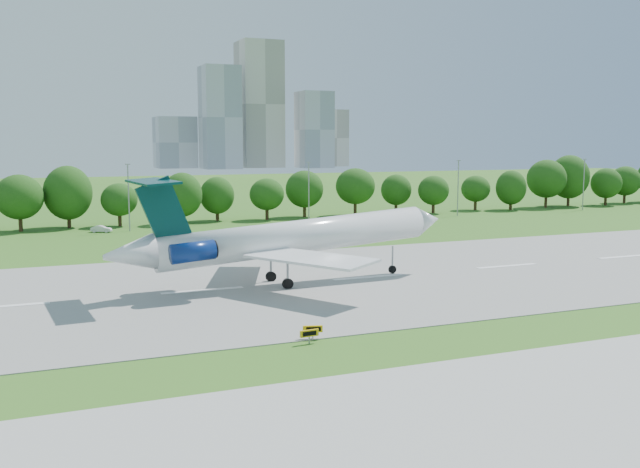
{
  "coord_description": "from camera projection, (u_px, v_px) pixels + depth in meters",
  "views": [
    {
      "loc": [
        -37.24,
        -49.7,
        15.96
      ],
      "look_at": [
        -9.14,
        18.0,
        6.54
      ],
      "focal_mm": 40.0,
      "sensor_mm": 36.0,
      "label": 1
    }
  ],
  "objects": [
    {
      "name": "light_poles",
      "position": [
        223.0,
        194.0,
        135.08
      ],
      "size": [
        175.9,
        0.25,
        12.19
      ],
      "color": "gray",
      "rests_on": "ground"
    },
    {
      "name": "tree_line",
      "position": [
        222.0,
        191.0,
        145.22
      ],
      "size": [
        288.4,
        8.4,
        10.4
      ],
      "color": "#382314",
      "rests_on": "ground"
    },
    {
      "name": "taxi_sign_left",
      "position": [
        309.0,
        334.0,
        56.8
      ],
      "size": [
        1.62,
        0.33,
        1.13
      ],
      "rotation": [
        0.0,
        0.0,
        0.08
      ],
      "color": "gray",
      "rests_on": "ground"
    },
    {
      "name": "skyline",
      "position": [
        254.0,
        120.0,
        453.75
      ],
      "size": [
        127.0,
        52.0,
        80.0
      ],
      "color": "#B2B2B7",
      "rests_on": "ground"
    },
    {
      "name": "taxi_sign_centre",
      "position": [
        313.0,
        329.0,
        58.1
      ],
      "size": [
        1.61,
        0.62,
        1.14
      ],
      "rotation": [
        0.0,
        0.0,
        -0.28
      ],
      "color": "gray",
      "rests_on": "ground"
    },
    {
      "name": "service_vehicle_a",
      "position": [
        101.0,
        229.0,
        127.53
      ],
      "size": [
        3.85,
        2.52,
        1.2
      ],
      "primitive_type": "imported",
      "rotation": [
        0.0,
        0.0,
        1.19
      ],
      "color": "silver",
      "rests_on": "ground"
    },
    {
      "name": "service_vehicle_b",
      "position": [
        164.0,
        229.0,
        128.48
      ],
      "size": [
        3.41,
        1.66,
        1.12
      ],
      "primitive_type": "imported",
      "rotation": [
        0.0,
        0.0,
        1.68
      ],
      "color": "white",
      "rests_on": "ground"
    },
    {
      "name": "runway",
      "position": [
        368.0,
        277.0,
        84.62
      ],
      "size": [
        400.0,
        45.0,
        0.08
      ],
      "primitive_type": "cube",
      "color": "gray",
      "rests_on": "ground"
    },
    {
      "name": "airliner",
      "position": [
        280.0,
        238.0,
        79.55
      ],
      "size": [
        41.23,
        29.91,
        12.61
      ],
      "rotation": [
        0.0,
        -0.06,
        0.07
      ],
      "color": "white",
      "rests_on": "ground"
    },
    {
      "name": "ground",
      "position": [
        497.0,
        328.0,
        61.73
      ],
      "size": [
        600.0,
        600.0,
        0.0
      ],
      "primitive_type": "plane",
      "color": "#2B6019",
      "rests_on": "ground"
    }
  ]
}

